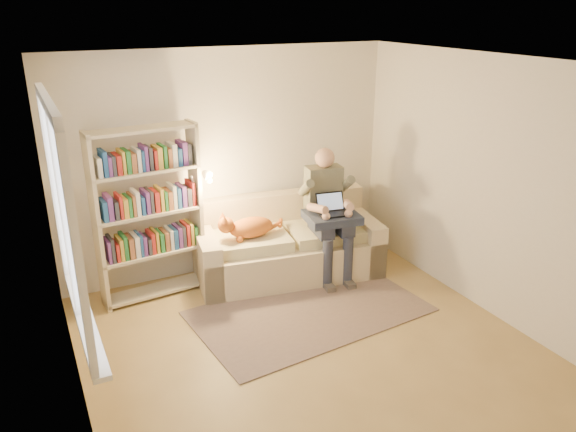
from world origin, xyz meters
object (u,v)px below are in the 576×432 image
person (328,206)px  cat (245,227)px  bookshelf (148,206)px  laptop (333,208)px  sofa (286,247)px

person → cat: 0.98m
person → bookshelf: 2.00m
laptop → bookshelf: bookshelf is taller
cat → laptop: 1.01m
sofa → person: 0.71m
cat → bookshelf: size_ratio=0.42×
person → laptop: bearing=-85.5°
sofa → cat: sofa is taller
sofa → cat: (-0.53, -0.06, 0.37)m
person → laptop: size_ratio=4.12×
cat → laptop: bearing=-8.9°
sofa → cat: size_ratio=2.84×
person → laptop: person is taller
person → bookshelf: (-1.96, 0.38, 0.19)m
laptop → sofa: bearing=147.8°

